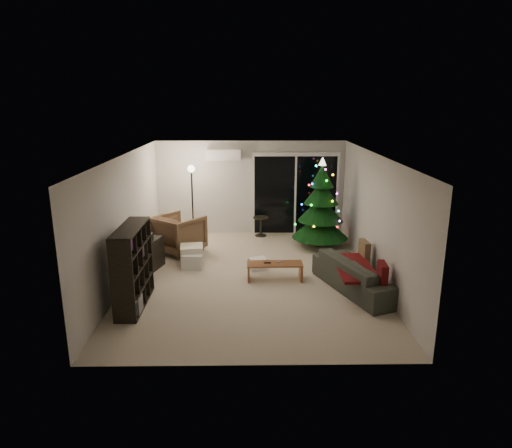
{
  "coord_description": "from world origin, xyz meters",
  "views": [
    {
      "loc": [
        -0.03,
        -8.8,
        3.54
      ],
      "look_at": [
        0.1,
        0.3,
        1.05
      ],
      "focal_mm": 32.0,
      "sensor_mm": 36.0,
      "label": 1
    }
  ],
  "objects": [
    {
      "name": "sofa",
      "position": [
        2.05,
        -0.69,
        0.31
      ],
      "size": [
        1.56,
        2.31,
        0.63
      ],
      "primitive_type": "imported",
      "rotation": [
        0.0,
        0.0,
        1.94
      ],
      "color": "#282D26",
      "rests_on": "floor"
    },
    {
      "name": "christmas_tree",
      "position": [
        1.7,
        1.97,
        1.11
      ],
      "size": [
        1.52,
        1.52,
        2.22
      ],
      "primitive_type": "cone",
      "rotation": [
        0.0,
        0.0,
        -0.11
      ],
      "color": "black",
      "rests_on": "floor"
    },
    {
      "name": "stereo",
      "position": [
        -2.25,
        0.34,
        0.74
      ],
      "size": [
        0.34,
        0.4,
        0.14
      ],
      "primitive_type": "cube",
      "color": "black",
      "rests_on": "media_cabinet"
    },
    {
      "name": "bookshelf",
      "position": [
        -2.25,
        -1.3,
        0.72
      ],
      "size": [
        0.59,
        1.49,
        1.45
      ],
      "primitive_type": null,
      "rotation": [
        0.0,
        0.0,
        0.16
      ],
      "color": "#2A251C",
      "rests_on": "floor"
    },
    {
      "name": "cardboard_box_b",
      "position": [
        0.14,
        0.42,
        0.13
      ],
      "size": [
        0.44,
        0.39,
        0.25
      ],
      "primitive_type": "cube",
      "rotation": [
        0.0,
        0.0,
        0.42
      ],
      "color": "white",
      "rests_on": "floor"
    },
    {
      "name": "remote_a",
      "position": [
        0.32,
        -0.15,
        0.36
      ],
      "size": [
        0.14,
        0.04,
        0.02
      ],
      "primitive_type": "cube",
      "color": "black",
      "rests_on": "coffee_table"
    },
    {
      "name": "sofa_throw",
      "position": [
        1.95,
        -0.69,
        0.46
      ],
      "size": [
        0.67,
        1.55,
        0.05
      ],
      "primitive_type": "cube",
      "color": "maroon",
      "rests_on": "sofa"
    },
    {
      "name": "armchair",
      "position": [
        -1.71,
        1.62,
        0.46
      ],
      "size": [
        1.38,
        1.39,
        0.91
      ],
      "primitive_type": "imported",
      "rotation": [
        0.0,
        0.0,
        2.48
      ],
      "color": "brown",
      "rests_on": "floor"
    },
    {
      "name": "cardboard_box_a",
      "position": [
        -1.27,
        0.53,
        0.16
      ],
      "size": [
        0.45,
        0.36,
        0.31
      ],
      "primitive_type": "cube",
      "rotation": [
        0.0,
        0.0,
        -0.05
      ],
      "color": "white",
      "rests_on": "floor"
    },
    {
      "name": "ottoman",
      "position": [
        -1.31,
        0.75,
        0.22
      ],
      "size": [
        0.55,
        0.55,
        0.44
      ],
      "primitive_type": "cube",
      "rotation": [
        0.0,
        0.0,
        0.13
      ],
      "color": "white",
      "rests_on": "floor"
    },
    {
      "name": "side_table",
      "position": [
        0.26,
        2.94,
        0.26
      ],
      "size": [
        0.44,
        0.44,
        0.52
      ],
      "primitive_type": "cylinder",
      "rotation": [
        0.0,
        0.0,
        -0.06
      ],
      "color": "#2A251C",
      "rests_on": "floor"
    },
    {
      "name": "remote_b",
      "position": [
        0.57,
        -0.1,
        0.36
      ],
      "size": [
        0.14,
        0.08,
        0.02
      ],
      "primitive_type": "cube",
      "rotation": [
        0.0,
        0.0,
        0.35
      ],
      "color": "slate",
      "rests_on": "coffee_table"
    },
    {
      "name": "room",
      "position": [
        0.46,
        1.49,
        1.02
      ],
      "size": [
        6.5,
        7.51,
        2.6
      ],
      "color": "beige",
      "rests_on": "ground"
    },
    {
      "name": "cushion_b",
      "position": [
        2.3,
        -1.34,
        0.57
      ],
      "size": [
        0.15,
        0.42,
        0.41
      ],
      "primitive_type": "cube",
      "rotation": [
        0.0,
        0.0,
        -0.07
      ],
      "color": "maroon",
      "rests_on": "sofa"
    },
    {
      "name": "floor_lamp",
      "position": [
        -1.46,
        2.37,
        0.97
      ],
      "size": [
        0.31,
        0.31,
        1.93
      ],
      "primitive_type": "cylinder",
      "color": "black",
      "rests_on": "floor"
    },
    {
      "name": "coffee_table",
      "position": [
        0.47,
        -0.15,
        0.18
      ],
      "size": [
        1.13,
        0.41,
        0.35
      ],
      "primitive_type": null,
      "rotation": [
        0.0,
        0.0,
        0.01
      ],
      "color": "#A2582D",
      "rests_on": "floor"
    },
    {
      "name": "media_cabinet",
      "position": [
        -2.25,
        0.34,
        0.33
      ],
      "size": [
        0.67,
        1.14,
        0.67
      ],
      "primitive_type": "cube",
      "rotation": [
        0.0,
        0.0,
        -0.27
      ],
      "color": "#2A251C",
      "rests_on": "floor"
    },
    {
      "name": "cushion_a",
      "position": [
        2.3,
        -0.04,
        0.57
      ],
      "size": [
        0.16,
        0.42,
        0.41
      ],
      "primitive_type": "cube",
      "rotation": [
        0.0,
        0.0,
        0.09
      ],
      "color": "brown",
      "rests_on": "sofa"
    }
  ]
}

